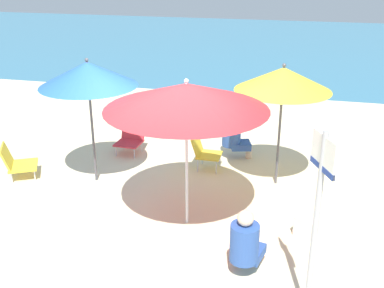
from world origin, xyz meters
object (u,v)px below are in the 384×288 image
object	(u,v)px
warning_sign	(318,203)
umbrella_yellow	(283,79)
beach_chair_b	(204,151)
person_a	(234,133)
beach_chair_a	(131,138)
umbrella_blue	(88,74)
person_b	(246,243)
umbrella_red	(186,97)
beach_bag	(306,227)
beach_chair_c	(16,162)

from	to	relation	value
warning_sign	umbrella_yellow	bearing A→B (deg)	75.32
beach_chair_b	person_a	xyz separation A→B (m)	(0.44, 0.60, 0.17)
beach_chair_a	warning_sign	size ratio (longest dim) A/B	0.26
umbrella_blue	person_b	size ratio (longest dim) A/B	2.41
umbrella_red	beach_bag	size ratio (longest dim) A/B	7.58
umbrella_yellow	person_b	size ratio (longest dim) A/B	2.34
person_a	person_b	distance (m)	3.47
beach_chair_a	beach_chair_b	bearing A→B (deg)	78.27
beach_chair_b	beach_chair_c	distance (m)	3.25
umbrella_yellow	beach_bag	distance (m)	2.32
beach_chair_b	beach_bag	distance (m)	2.59
beach_bag	person_a	bearing A→B (deg)	119.70
umbrella_red	beach_bag	distance (m)	2.41
umbrella_red	person_a	bearing A→B (deg)	83.52
person_b	warning_sign	world-z (taller)	warning_sign
beach_chair_c	umbrella_blue	bearing A→B (deg)	-19.32
umbrella_yellow	beach_bag	xyz separation A→B (m)	(0.52, -1.55, -1.65)
beach_chair_b	person_a	size ratio (longest dim) A/B	0.61
beach_chair_c	person_a	world-z (taller)	person_a
person_b	beach_chair_a	bearing A→B (deg)	51.95
umbrella_red	beach_chair_b	world-z (taller)	umbrella_red
beach_chair_c	person_b	world-z (taller)	person_b
umbrella_red	person_a	world-z (taller)	umbrella_red
beach_chair_c	warning_sign	world-z (taller)	warning_sign
umbrella_blue	beach_chair_b	xyz separation A→B (m)	(1.69, 0.89, -1.50)
umbrella_yellow	person_b	world-z (taller)	umbrella_yellow
beach_chair_c	person_a	size ratio (longest dim) A/B	0.73
umbrella_blue	person_b	world-z (taller)	umbrella_blue
umbrella_red	person_b	distance (m)	1.99
beach_chair_b	beach_chair_c	bearing A→B (deg)	-160.06
umbrella_yellow	beach_chair_b	size ratio (longest dim) A/B	3.32
person_b	beach_bag	world-z (taller)	person_b
umbrella_blue	beach_bag	world-z (taller)	umbrella_blue
beach_chair_c	beach_bag	bearing A→B (deg)	-36.52
umbrella_yellow	beach_bag	bearing A→B (deg)	-71.51
umbrella_red	umbrella_blue	xyz separation A→B (m)	(-1.84, 0.98, -0.04)
umbrella_red	beach_chair_a	distance (m)	3.27
person_a	beach_bag	xyz separation A→B (m)	(1.39, -2.43, -0.36)
umbrella_yellow	warning_sign	xyz separation A→B (m)	(0.55, -3.09, -0.44)
umbrella_red	umbrella_blue	distance (m)	2.09
umbrella_yellow	warning_sign	world-z (taller)	warning_sign
person_a	warning_sign	size ratio (longest dim) A/B	0.48
umbrella_red	beach_chair_c	world-z (taller)	umbrella_red
beach_chair_a	beach_bag	bearing A→B (deg)	59.75
warning_sign	beach_chair_a	bearing A→B (deg)	107.02
person_b	umbrella_yellow	bearing A→B (deg)	8.20
beach_chair_c	beach_bag	xyz separation A→B (m)	(4.88, -0.74, -0.14)
umbrella_red	beach_chair_c	size ratio (longest dim) A/B	2.95
umbrella_red	umbrella_blue	bearing A→B (deg)	152.08
beach_bag	person_b	bearing A→B (deg)	-125.93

